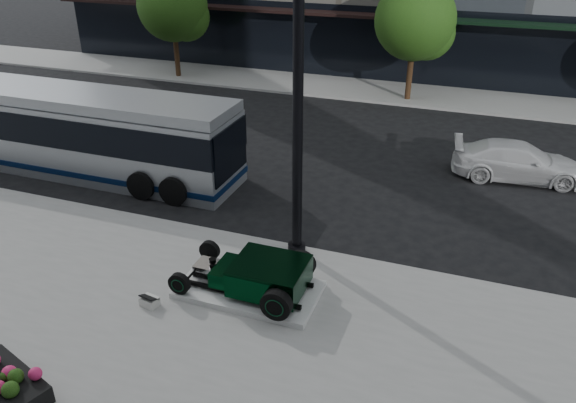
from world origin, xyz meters
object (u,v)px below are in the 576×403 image
(lamppost, at_px, (298,110))
(flower_planter, at_px, (4,384))
(transit_bus, at_px, (77,131))
(white_sedan, at_px, (518,161))
(hot_rod, at_px, (261,275))

(lamppost, distance_m, flower_planter, 8.54)
(transit_bus, xyz_separation_m, white_sedan, (14.88, 4.61, -0.84))
(hot_rod, distance_m, white_sedan, 11.16)
(lamppost, height_order, flower_planter, lamppost)
(hot_rod, height_order, flower_planter, hot_rod)
(lamppost, height_order, white_sedan, lamppost)
(lamppost, height_order, transit_bus, lamppost)
(hot_rod, xyz_separation_m, transit_bus, (-9.12, 4.95, 0.79))
(flower_planter, bearing_deg, transit_bus, 120.78)
(white_sedan, bearing_deg, hot_rod, 142.88)
(flower_planter, bearing_deg, white_sedan, 56.96)
(white_sedan, bearing_deg, flower_planter, 140.91)
(flower_planter, bearing_deg, hot_rod, 53.14)
(white_sedan, bearing_deg, transit_bus, 101.18)
(transit_bus, bearing_deg, white_sedan, 17.22)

